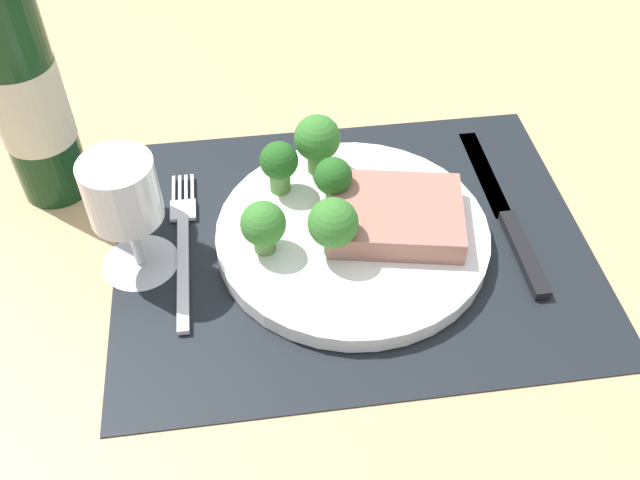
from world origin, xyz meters
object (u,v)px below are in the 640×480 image
object	(u,v)px
knife	(508,219)
wine_glass	(123,201)
steak	(395,215)
fork	(183,244)
wine_bottle	(24,88)
plate	(352,235)

from	to	relation	value
knife	wine_glass	xyz separation A→B (cm)	(-33.70, -0.71, 7.16)
steak	knife	bearing A→B (deg)	2.69
fork	knife	size ratio (longest dim) A/B	0.83
steak	wine_bottle	xyz separation A→B (cm)	(-31.14, 11.36, 8.44)
steak	wine_glass	size ratio (longest dim) A/B	1.01
steak	fork	distance (cm)	19.19
steak	fork	bearing A→B (deg)	175.76
knife	wine_bottle	bearing A→B (deg)	166.29
steak	knife	size ratio (longest dim) A/B	0.51
knife	plate	bearing A→B (deg)	-177.22
steak	wine_bottle	bearing A→B (deg)	159.96
plate	wine_glass	world-z (taller)	wine_glass
fork	knife	distance (cm)	29.96
steak	wine_glass	distance (cm)	23.21
plate	wine_glass	size ratio (longest dim) A/B	2.11
plate	knife	world-z (taller)	plate
wine_glass	plate	bearing A→B (deg)	0.54
knife	wine_glass	world-z (taller)	wine_glass
steak	wine_bottle	size ratio (longest dim) A/B	0.39
plate	knife	xyz separation A→B (cm)	(14.77, 0.53, -0.50)
plate	wine_bottle	distance (cm)	31.39
knife	wine_glass	bearing A→B (deg)	-178.06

